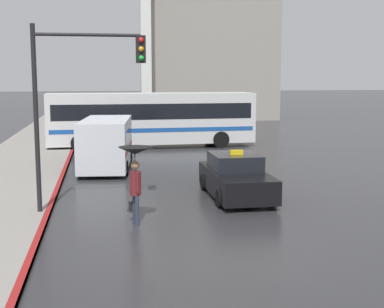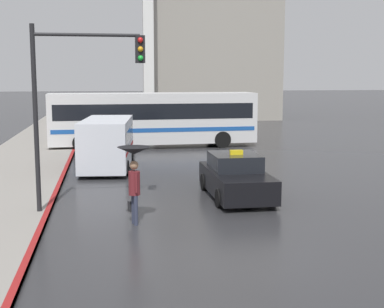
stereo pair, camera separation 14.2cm
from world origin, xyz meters
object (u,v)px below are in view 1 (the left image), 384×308
object	(u,v)px
pedestrian_with_umbrella	(135,166)
taxi	(236,178)
city_bus	(152,117)
traffic_light	(80,84)
ambulance_van	(106,141)

from	to	relation	value
pedestrian_with_umbrella	taxi	bearing A→B (deg)	-65.06
city_bus	traffic_light	world-z (taller)	traffic_light
taxi	ambulance_van	xyz separation A→B (m)	(-4.33, 6.48, 0.57)
taxi	city_bus	distance (m)	14.01
taxi	traffic_light	world-z (taller)	traffic_light
city_bus	pedestrian_with_umbrella	size ratio (longest dim) A/B	5.53
ambulance_van	city_bus	world-z (taller)	city_bus
traffic_light	pedestrian_with_umbrella	bearing A→B (deg)	-43.69
taxi	pedestrian_with_umbrella	bearing A→B (deg)	38.60
traffic_light	ambulance_van	bearing A→B (deg)	84.45
taxi	ambulance_van	world-z (taller)	ambulance_van
taxi	city_bus	bearing A→B (deg)	-83.43
ambulance_van	city_bus	xyz separation A→B (m)	(2.73, 7.39, 0.52)
ambulance_van	city_bus	distance (m)	7.90
taxi	pedestrian_with_umbrella	distance (m)	4.74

